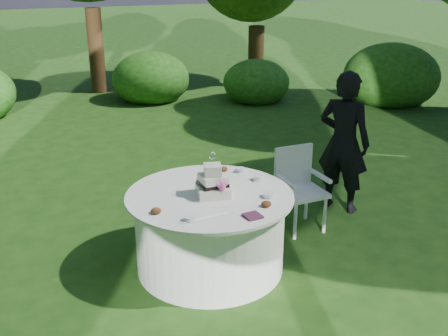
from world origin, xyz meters
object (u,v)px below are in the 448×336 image
Objects in this scene: guest at (344,142)px; cake at (213,184)px; chair at (298,183)px; napkins at (253,216)px; table at (210,231)px.

cake is at bearing 74.94° from guest.
napkins is at bearing -140.17° from chair.
napkins is at bearing 90.07° from guest.
guest reaches higher than table.
napkins is 0.08× the size of guest.
napkins is 0.58m from cake.
guest is 2.03m from cake.
napkins is 1.51m from chair.
table is at bearing 100.34° from napkins.
cake reaches higher than napkins.
cake is (-1.96, -0.54, 0.05)m from guest.
napkins is 0.15× the size of chair.
table is 1.71× the size of chair.
cake is 1.35m from chair.
table is 3.73× the size of cake.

